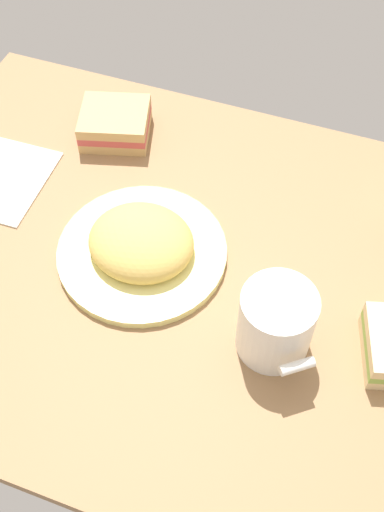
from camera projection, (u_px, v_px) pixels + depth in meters
tabletop at (192, 274)px, 82.81cm from camera, size 90.00×64.00×2.00cm
plate_of_food at (141, 246)px, 81.74cm from camera, size 22.27×22.27×6.15cm
coffee_mug_black at (276, 323)px, 71.70cm from camera, size 9.90×10.72×9.61cm
sandwich_side at (115, 124)px, 94.93cm from camera, size 12.11×11.42×4.40cm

